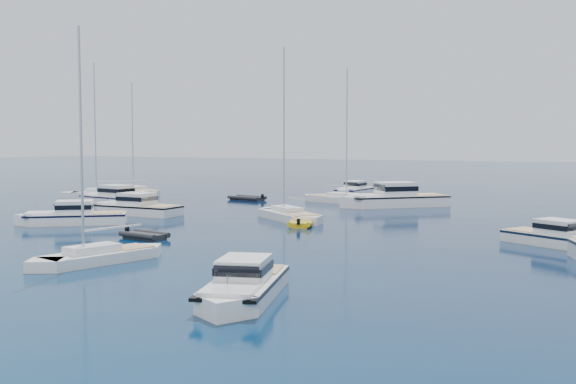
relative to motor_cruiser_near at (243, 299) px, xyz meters
The scene contains 16 objects.
ground 15.41m from the motor_cruiser_near, behind, with size 400.00×400.00×0.00m, color navy.
motor_cruiser_near is the anchor object (origin of this frame).
motor_cruiser_left 29.27m from the motor_cruiser_near, 148.27° to the left, with size 2.75×8.98×2.36m, color white, non-canonical shape.
motor_cruiser_centre 34.19m from the motor_cruiser_near, 137.50° to the left, with size 2.87×9.37×2.46m, color white, non-canonical shape.
motor_cruiser_far_r 23.21m from the motor_cruiser_near, 64.82° to the left, with size 2.44×7.96×2.09m, color silver, non-canonical shape.
motor_cruiser_far_l 44.20m from the motor_cruiser_near, 138.47° to the left, with size 3.02×9.87×2.59m, color white, non-canonical shape.
motor_cruiser_distant 41.39m from the motor_cruiser_near, 100.47° to the left, with size 3.61×11.80×3.10m, color white, non-canonical shape.
motor_cruiser_horizon 55.56m from the motor_cruiser_near, 107.41° to the left, with size 2.50×8.17×2.14m, color white, non-canonical shape.
sailboat_fore 11.79m from the motor_cruiser_near, 162.00° to the left, with size 2.25×8.66×12.73m, color silver, non-canonical shape.
sailboat_mid_r 28.21m from the motor_cruiser_near, 113.77° to the left, with size 2.60×9.98×14.67m, color silver, non-canonical shape.
sailboat_mid_l 53.43m from the motor_cruiser_near, 138.38° to the left, with size 2.80×10.76×15.82m, color white, non-canonical shape.
sailboat_centre 44.56m from the motor_cruiser_near, 108.39° to the left, with size 2.56×9.83×14.45m, color white, non-canonical shape.
sailboat_far_l 57.42m from the motor_cruiser_near, 134.34° to the left, with size 2.48×9.52×14.00m, color silver, non-canonical shape.
tender_yellow 24.54m from the motor_cruiser_near, 111.00° to the left, with size 2.13×3.94×0.95m, color #E4B70D, non-canonical shape.
tender_grey_near 18.91m from the motor_cruiser_near, 141.57° to the left, with size 1.92×3.47×0.95m, color black, non-canonical shape.
tender_grey_far 47.16m from the motor_cruiser_near, 120.91° to the left, with size 2.29×4.28×0.95m, color black, non-canonical shape.
Camera 1 is at (29.45, -25.56, 6.39)m, focal length 42.40 mm.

